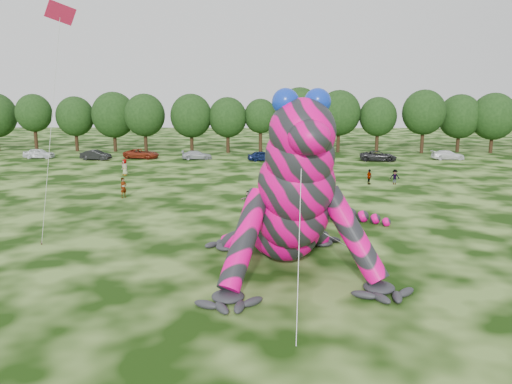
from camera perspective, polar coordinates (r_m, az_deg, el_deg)
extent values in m
plane|color=#16330A|center=(25.65, -3.66, -10.19)|extent=(240.00, 240.00, 0.00)
cube|color=#BC173C|center=(29.04, -21.45, 18.53)|extent=(1.45, 1.09, 1.17)
cylinder|color=silver|center=(31.02, -22.47, 5.47)|extent=(0.02, 0.02, 14.26)
cylinder|color=#382314|center=(34.36, -23.31, -5.34)|extent=(0.08, 0.08, 0.24)
imported|color=white|center=(80.72, -23.56, 4.06)|extent=(4.41, 1.84, 1.49)
imported|color=black|center=(75.81, -17.83, 4.04)|extent=(4.58, 2.29, 1.44)
imported|color=maroon|center=(75.80, -12.95, 4.29)|extent=(5.58, 3.36, 1.45)
imported|color=#A6ABB1|center=(73.50, -6.77, 4.22)|extent=(4.55, 2.25, 1.27)
imported|color=#0E1A44|center=(71.25, 0.72, 4.15)|extent=(4.44, 2.48, 1.43)
imported|color=beige|center=(73.41, 6.15, 4.26)|extent=(4.24, 1.75, 1.36)
imported|color=#242426|center=(73.21, 13.79, 4.02)|extent=(5.44, 3.00, 1.44)
imported|color=white|center=(77.78, 21.08, 3.96)|extent=(4.68, 1.95, 1.35)
imported|color=gray|center=(54.36, 15.58, 1.66)|extent=(1.07, 0.68, 1.59)
imported|color=gray|center=(47.15, -14.91, 0.48)|extent=(0.74, 0.82, 1.87)
imported|color=gray|center=(60.49, -14.77, 2.77)|extent=(1.08, 1.07, 1.89)
imported|color=gray|center=(53.78, 12.80, 1.70)|extent=(0.91, 0.96, 1.60)
imported|color=gray|center=(40.26, -0.88, -1.04)|extent=(1.49, 1.45, 1.70)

